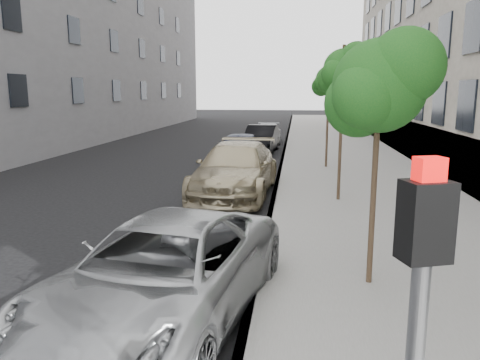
% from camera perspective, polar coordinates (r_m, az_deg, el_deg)
% --- Properties ---
extents(ground, '(160.00, 160.00, 0.00)m').
position_cam_1_polar(ground, '(7.69, -8.20, -16.35)').
color(ground, black).
rests_on(ground, ground).
extents(sidewalk, '(6.40, 72.00, 0.14)m').
position_cam_1_polar(sidewalk, '(30.88, 11.44, 4.26)').
color(sidewalk, gray).
rests_on(sidewalk, ground).
extents(curb, '(0.15, 72.00, 0.14)m').
position_cam_1_polar(curb, '(30.79, 5.62, 4.40)').
color(curb, '#9E9B93').
rests_on(curb, ground).
extents(tree_near, '(1.85, 1.65, 4.36)m').
position_cam_1_polar(tree_near, '(8.21, 16.82, 10.97)').
color(tree_near, '#38281C').
rests_on(tree_near, sidewalk).
extents(tree_mid, '(1.58, 1.38, 4.78)m').
position_cam_1_polar(tree_mid, '(14.67, 12.59, 13.05)').
color(tree_mid, '#38281C').
rests_on(tree_mid, sidewalk).
extents(tree_far, '(1.55, 1.35, 4.61)m').
position_cam_1_polar(tree_far, '(21.14, 10.86, 11.94)').
color(tree_far, '#38281C').
rests_on(tree_far, sidewalk).
extents(minivan, '(3.51, 5.99, 1.57)m').
position_cam_1_polar(minivan, '(7.30, -9.36, -11.17)').
color(minivan, '#A2A5A6').
rests_on(minivan, ground).
extents(suv, '(2.74, 6.12, 1.74)m').
position_cam_1_polar(suv, '(15.88, -0.53, 1.32)').
color(suv, tan).
rests_on(suv, ground).
extents(sedan_blue, '(2.02, 4.73, 1.59)m').
position_cam_1_polar(sedan_blue, '(21.80, -0.13, 3.73)').
color(sedan_blue, black).
rests_on(sedan_blue, ground).
extents(sedan_black, '(1.96, 4.78, 1.54)m').
position_cam_1_polar(sedan_black, '(26.99, 2.61, 5.04)').
color(sedan_black, black).
rests_on(sedan_black, ground).
extents(sedan_rear, '(1.92, 4.49, 1.29)m').
position_cam_1_polar(sedan_rear, '(32.13, 3.41, 5.74)').
color(sedan_rear, '#A1A2A9').
rests_on(sedan_rear, ground).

